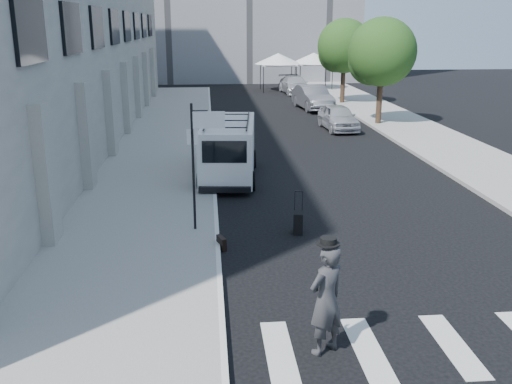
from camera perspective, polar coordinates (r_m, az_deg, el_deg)
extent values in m
plane|color=black|center=(13.32, 5.07, -8.69)|extent=(120.00, 120.00, 0.00)
cube|color=gray|center=(28.49, -8.99, 5.01)|extent=(4.50, 48.00, 0.15)
cube|color=gray|center=(34.23, 14.34, 6.62)|extent=(4.00, 56.00, 0.15)
cube|color=gray|center=(31.28, -23.16, 15.88)|extent=(10.00, 44.00, 12.00)
cylinder|color=black|center=(15.53, -6.29, 2.41)|extent=(0.07, 0.07, 3.50)
cube|color=white|center=(15.37, -6.39, 5.50)|extent=(0.30, 0.03, 0.42)
cube|color=white|center=(15.26, -4.74, 7.19)|extent=(0.85, 0.06, 0.45)
cylinder|color=black|center=(33.60, 12.22, 8.87)|extent=(0.32, 0.32, 2.80)
sphere|color=#234716|center=(33.37, 12.51, 13.52)|extent=(3.80, 3.80, 3.80)
sphere|color=#234716|center=(33.86, 11.49, 12.65)|extent=(2.66, 2.66, 2.66)
cylinder|color=black|center=(42.23, 8.67, 10.55)|extent=(0.32, 0.32, 2.80)
sphere|color=#234716|center=(42.05, 8.83, 14.25)|extent=(3.80, 3.80, 3.80)
sphere|color=#234716|center=(42.56, 8.07, 13.54)|extent=(2.66, 2.66, 2.66)
cylinder|color=black|center=(48.91, 0.75, 11.17)|extent=(0.06, 0.06, 2.20)
cylinder|color=black|center=(49.26, 4.06, 11.17)|extent=(0.06, 0.06, 2.20)
cylinder|color=black|center=(51.69, 0.44, 11.46)|extent=(0.06, 0.06, 2.20)
cylinder|color=black|center=(52.02, 3.57, 11.46)|extent=(0.06, 0.06, 2.20)
cube|color=white|center=(50.36, 2.22, 12.63)|extent=(3.00, 3.00, 0.12)
cone|color=white|center=(50.33, 2.23, 13.19)|extent=(4.00, 4.00, 0.90)
cylinder|color=black|center=(49.82, 4.43, 11.22)|extent=(0.06, 0.06, 2.20)
cylinder|color=black|center=(50.34, 7.64, 11.18)|extent=(0.06, 0.06, 2.20)
cylinder|color=black|center=(52.57, 3.93, 11.51)|extent=(0.06, 0.06, 2.20)
cylinder|color=black|center=(53.07, 6.98, 11.47)|extent=(0.06, 0.06, 2.20)
cube|color=white|center=(51.34, 5.78, 12.63)|extent=(3.00, 3.00, 0.12)
cone|color=white|center=(51.31, 5.80, 13.19)|extent=(4.00, 4.00, 0.90)
imported|color=#343336|center=(10.19, 7.03, -10.61)|extent=(0.90, 0.83, 2.07)
cube|color=black|center=(14.91, -3.47, -5.11)|extent=(0.26, 0.45, 0.34)
cube|color=black|center=(15.99, 4.23, -3.09)|extent=(0.33, 0.46, 0.61)
cylinder|color=black|center=(15.99, 3.90, -0.92)|extent=(0.02, 0.02, 0.58)
cylinder|color=black|center=(15.99, 4.66, -0.94)|extent=(0.02, 0.02, 0.58)
cube|color=black|center=(15.90, 4.30, 0.06)|extent=(0.23, 0.07, 0.03)
cube|color=white|center=(21.43, -2.76, 4.42)|extent=(2.32, 5.17, 1.95)
cube|color=white|center=(24.21, -2.39, 4.67)|extent=(1.83, 1.00, 1.02)
cube|color=black|center=(18.92, -3.18, 4.04)|extent=(1.49, 0.21, 0.74)
cylinder|color=black|center=(23.39, -4.66, 3.35)|extent=(0.32, 0.73, 0.71)
cylinder|color=black|center=(23.30, -0.32, 3.36)|extent=(0.32, 0.73, 0.71)
cylinder|color=black|center=(20.08, -5.50, 1.12)|extent=(0.32, 0.73, 0.71)
cylinder|color=black|center=(19.97, -0.46, 1.11)|extent=(0.32, 0.73, 0.71)
imported|color=#B1B3BA|center=(31.95, 8.23, 7.40)|extent=(1.83, 4.13, 1.38)
imported|color=#56575D|center=(39.49, 5.70, 9.39)|extent=(2.28, 5.10, 1.63)
imported|color=#B0B4B9|center=(48.52, 3.89, 10.64)|extent=(2.44, 5.10, 1.43)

